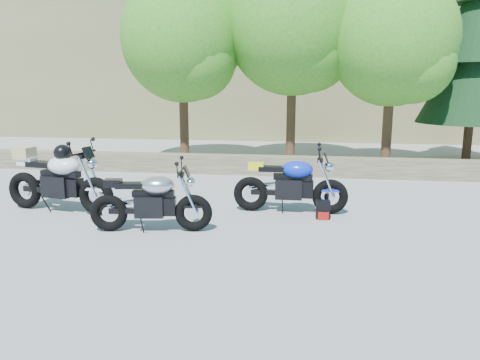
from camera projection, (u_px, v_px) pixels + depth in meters
The scene contains 11 objects.
ground at pixel (218, 238), 7.48m from camera, with size 90.00×90.00×0.00m, color gray.
stone_wall at pixel (257, 165), 12.76m from camera, with size 22.00×0.55×0.50m, color #4E4534.
hillside at pixel (337, 10), 32.66m from camera, with size 80.00×30.00×15.00m, color #62643D.
tree_decid_left at pixel (185, 43), 14.02m from camera, with size 3.67×3.67×5.62m.
tree_decid_mid at pixel (296, 28), 13.84m from camera, with size 4.08×4.08×6.24m.
tree_decid_right at pixel (397, 44), 12.96m from camera, with size 3.54×3.54×5.41m.
conifer_near at pixel (477, 41), 13.78m from camera, with size 3.17×3.17×7.06m.
silver_bike at pixel (152, 202), 7.73m from camera, with size 2.04×0.64×1.02m.
white_bike at pixel (58, 179), 8.92m from camera, with size 2.36×0.75×1.31m.
blue_bike at pixel (291, 185), 8.88m from camera, with size 2.18×0.69×1.10m.
backpack at pixel (323, 210), 8.52m from camera, with size 0.26×0.23×0.34m.
Camera 1 is at (1.41, -7.01, 2.41)m, focal length 35.00 mm.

